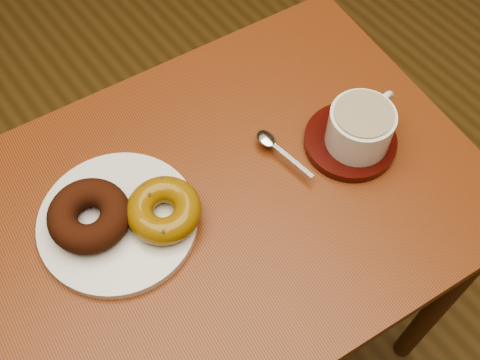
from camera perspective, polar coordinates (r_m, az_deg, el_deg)
ground at (r=1.54m, az=-13.54°, el=-13.47°), size 6.00×6.00×0.00m
cafe_table at (r=0.96m, az=-0.95°, el=-4.60°), size 0.78×0.62×0.68m
donut_plate at (r=0.85m, az=-11.49°, el=-3.89°), size 0.29×0.29×0.01m
donut_cinnamon at (r=0.83m, az=-14.12°, el=-3.29°), size 0.13×0.13×0.04m
donut_caramel at (r=0.82m, az=-7.25°, el=-2.84°), size 0.12×0.12×0.04m
saucer at (r=0.92m, az=10.39°, el=3.61°), size 0.14×0.14×0.01m
coffee_cup at (r=0.89m, az=11.40°, el=5.00°), size 0.13×0.10×0.07m
teaspoon at (r=0.89m, az=2.97°, el=3.56°), size 0.03×0.11×0.01m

